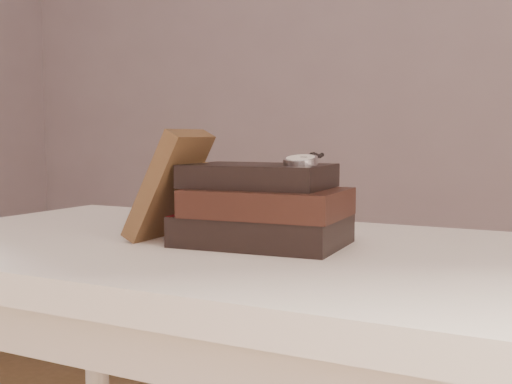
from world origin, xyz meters
The scene contains 5 objects.
table centered at (0.00, 0.35, 0.66)m, with size 1.00×0.60×0.75m.
book_stack centered at (0.08, 0.35, 0.80)m, with size 0.25×0.18×0.12m.
journal centered at (-0.06, 0.33, 0.83)m, with size 0.03×0.11×0.17m, color #3B2716.
pocket_watch centered at (0.14, 0.35, 0.87)m, with size 0.05×0.15×0.02m.
eyeglasses centered at (-0.01, 0.43, 0.82)m, with size 0.10×0.12×0.05m.
Camera 1 is at (0.50, -0.47, 0.91)m, focal length 46.15 mm.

